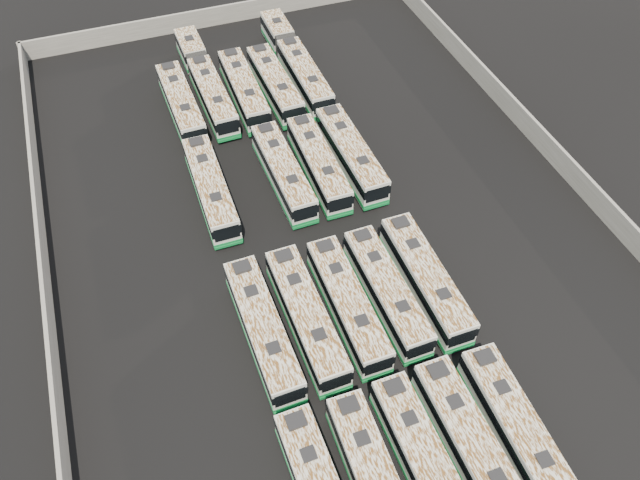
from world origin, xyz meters
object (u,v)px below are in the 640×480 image
at_px(bus_front_far_right, 517,431).
at_px(bus_back_left, 205,80).
at_px(bus_midfront_right, 387,291).
at_px(bus_midback_far_right, 351,154).
at_px(bus_back_center, 244,90).
at_px(bus_back_right, 275,85).
at_px(bus_midfront_far_left, 263,329).
at_px(bus_back_far_right, 295,61).
at_px(bus_midback_center, 283,172).
at_px(bus_midfront_far_right, 425,279).
at_px(bus_back_far_left, 181,104).
at_px(bus_midfront_left, 306,317).
at_px(bus_midfront_center, 348,304).
at_px(bus_front_right, 471,447).
at_px(bus_midback_far_left, 211,189).
at_px(bus_front_center, 425,464).
at_px(bus_midback_right, 319,164).

xyz_separation_m(bus_front_far_right, bus_back_left, (-9.59, 43.26, -0.03)).
distance_m(bus_midfront_right, bus_midback_far_right, 15.27).
distance_m(bus_back_center, bus_back_right, 3.19).
bearing_deg(bus_midfront_far_left, bus_back_far_right, 66.37).
xyz_separation_m(bus_midback_center, bus_back_center, (0.03, 12.78, 0.03)).
distance_m(bus_midback_center, bus_back_left, 16.08).
distance_m(bus_midfront_far_right, bus_back_far_left, 30.27).
relative_size(bus_midfront_left, bus_back_right, 1.02).
height_order(bus_front_far_right, bus_midback_center, bus_front_far_right).
bearing_deg(bus_back_left, bus_midfront_left, -91.04).
relative_size(bus_midfront_far_left, bus_midfront_center, 1.03).
bearing_deg(bus_back_far_left, bus_midback_center, -64.90).
relative_size(bus_midfront_left, bus_midfront_far_right, 1.01).
distance_m(bus_midfront_far_left, bus_midback_far_right, 19.66).
bearing_deg(bus_front_right, bus_midfront_center, 103.53).
relative_size(bus_midfront_right, bus_midfront_far_right, 0.97).
relative_size(bus_midback_far_left, bus_back_far_right, 0.65).
bearing_deg(bus_midfront_far_right, bus_back_right, 96.65).
height_order(bus_midfront_far_left, bus_midback_far_left, bus_midfront_far_left).
xyz_separation_m(bus_midfront_center, bus_back_right, (3.15, 27.50, 0.01)).
distance_m(bus_midfront_far_right, bus_back_far_right, 30.63).
bearing_deg(bus_back_center, bus_back_right, -3.16).
bearing_deg(bus_midfront_center, bus_midfront_far_right, 0.71).
distance_m(bus_front_right, bus_midfront_center, 12.89).
height_order(bus_front_center, bus_midfront_right, bus_front_center).
bearing_deg(bus_front_center, bus_midback_center, 89.77).
bearing_deg(bus_back_left, bus_back_far_left, -136.27).
distance_m(bus_front_far_right, bus_midfront_far_left, 17.91).
height_order(bus_front_right, bus_midback_far_right, bus_midback_far_right).
distance_m(bus_midfront_right, bus_midfront_far_right, 3.17).
xyz_separation_m(bus_midback_right, bus_back_far_left, (-9.58, 12.68, 0.01)).
height_order(bus_midfront_far_left, bus_midfront_center, bus_midfront_far_left).
distance_m(bus_midback_far_left, bus_back_center, 14.18).
distance_m(bus_midfront_far_left, bus_back_center, 28.38).
bearing_deg(bus_back_far_left, bus_back_center, -0.28).
height_order(bus_midback_far_left, bus_back_far_left, bus_midback_far_left).
distance_m(bus_midfront_center, bus_back_far_left, 28.30).
relative_size(bus_midback_center, bus_midback_far_right, 0.97).
xyz_separation_m(bus_midfront_right, bus_back_far_right, (3.27, 30.62, 0.02)).
bearing_deg(bus_midfront_far_left, bus_back_right, 69.83).
xyz_separation_m(bus_front_far_right, bus_midfront_far_right, (-0.03, 12.67, 0.02)).
height_order(bus_midfront_center, bus_back_right, bus_back_right).
bearing_deg(bus_midback_right, bus_front_far_right, -82.68).
relative_size(bus_midback_center, bus_back_center, 0.99).
distance_m(bus_front_far_right, bus_midback_right, 27.65).
bearing_deg(bus_midback_far_right, bus_back_far_left, 134.61).
height_order(bus_midfront_center, bus_midback_far_right, bus_midback_far_right).
relative_size(bus_front_center, bus_midback_far_right, 0.97).
bearing_deg(bus_midfront_far_left, bus_front_center, -63.92).
bearing_deg(bus_midback_right, bus_back_far_right, 79.37).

